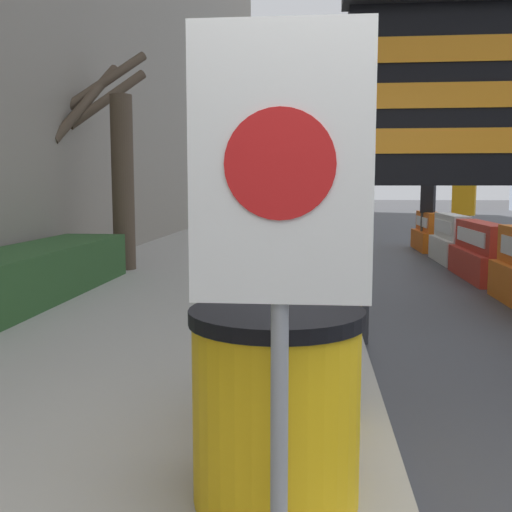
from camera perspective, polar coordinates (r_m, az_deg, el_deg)
bare_tree at (r=9.81m, az=-13.27°, el=9.22°), size 1.38×1.76×3.63m
barrel_drum_foreground at (r=2.57m, az=1.93°, el=-13.92°), size 0.72×0.72×0.81m
barrel_drum_middle at (r=3.36m, az=3.96°, el=-8.92°), size 0.72×0.72×0.81m
warning_sign at (r=1.92m, az=2.31°, el=4.87°), size 0.59×0.08×1.83m
message_board at (r=5.69m, az=18.33°, el=14.31°), size 1.97×0.36×3.11m
jersey_barrier_red_striped at (r=10.04m, az=20.64°, el=0.17°), size 0.56×2.03×0.89m
jersey_barrier_white at (r=12.05m, az=18.07°, el=1.35°), size 0.51×1.73×0.92m
jersey_barrier_orange_far at (r=14.17m, az=16.18°, el=2.09°), size 0.57×1.63×0.87m
traffic_cone_near at (r=13.46m, az=19.73°, el=1.42°), size 0.36×0.36×0.63m
traffic_light_near_curb at (r=18.09m, az=8.82°, el=11.38°), size 0.28×0.44×4.08m
pedestrian_worker at (r=13.41m, az=19.16°, el=4.48°), size 0.52×0.42×1.73m
pedestrian_passerby at (r=14.08m, az=16.06°, el=4.80°), size 0.41×0.53×1.78m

